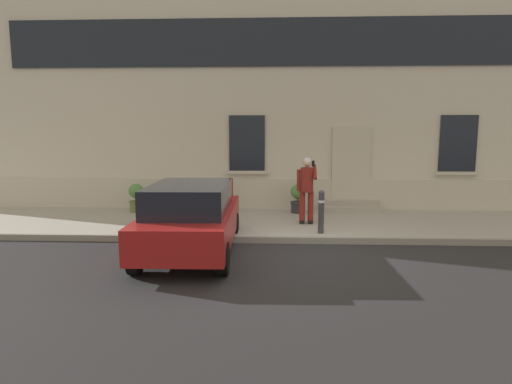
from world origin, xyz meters
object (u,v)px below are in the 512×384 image
hatchback_car_red (191,217)px  bollard_near_person (321,210)px  person_on_phone (307,186)px  planter_charcoal (298,198)px  bollard_far_left (145,209)px  planter_olive (137,197)px  planter_terracotta (218,196)px

hatchback_car_red → bollard_near_person: bearing=25.2°
person_on_phone → planter_charcoal: size_ratio=2.04×
person_on_phone → bollard_far_left: bearing=-180.0°
planter_charcoal → hatchback_car_red: bearing=-121.9°
hatchback_car_red → planter_olive: 4.55m
person_on_phone → planter_olive: 5.24m
bollard_near_person → planter_terracotta: size_ratio=1.22×
planter_charcoal → person_on_phone: bearing=-85.1°
hatchback_car_red → planter_olive: hatchback_car_red is taller
bollard_far_left → planter_charcoal: 4.64m
person_on_phone → planter_charcoal: 1.66m
person_on_phone → planter_terracotta: 3.13m
hatchback_car_red → planter_charcoal: 4.63m
bollard_far_left → planter_olive: 2.70m
bollard_far_left → planter_terracotta: (1.42, 2.73, -0.11)m
person_on_phone → planter_charcoal: bearing=80.4°
planter_olive → planter_charcoal: (4.86, 0.08, 0.00)m
bollard_far_left → planter_terracotta: size_ratio=1.22×
hatchback_car_red → bollard_far_left: size_ratio=3.93×
hatchback_car_red → person_on_phone: bearing=42.6°
bollard_far_left → planter_charcoal: (3.85, 2.59, -0.11)m
bollard_near_person → bollard_far_left: bearing=180.0°
person_on_phone → bollard_near_person: bearing=-89.5°
hatchback_car_red → bollard_near_person: (2.86, 1.34, -0.08)m
bollard_far_left → planter_olive: bollard_far_left is taller
planter_olive → planter_charcoal: bearing=0.9°
hatchback_car_red → planter_charcoal: (2.44, 3.93, -0.18)m
bollard_far_left → planter_charcoal: bollard_far_left is taller
planter_olive → bollard_near_person: bearing=-25.5°
bollard_far_left → planter_terracotta: bearing=62.5°
bollard_far_left → planter_terracotta: bollard_far_left is taller
hatchback_car_red → planter_terracotta: size_ratio=4.77×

